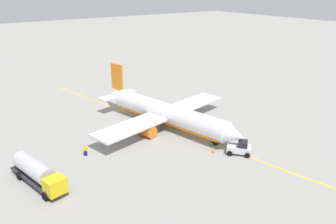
{
  "coord_description": "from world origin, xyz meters",
  "views": [
    {
      "loc": [
        45.67,
        -33.07,
        24.42
      ],
      "look_at": [
        0.0,
        0.0,
        3.0
      ],
      "focal_mm": 36.3,
      "sensor_mm": 36.0,
      "label": 1
    }
  ],
  "objects_px": {
    "airplane": "(166,113)",
    "safety_cone_nose": "(213,151)",
    "refueling_worker": "(85,151)",
    "fuel_tanker": "(38,173)",
    "pushback_tug": "(240,148)"
  },
  "relations": [
    {
      "from": "fuel_tanker",
      "to": "pushback_tug",
      "type": "relative_size",
      "value": 2.69
    },
    {
      "from": "airplane",
      "to": "safety_cone_nose",
      "type": "distance_m",
      "value": 12.69
    },
    {
      "from": "fuel_tanker",
      "to": "refueling_worker",
      "type": "relative_size",
      "value": 6.42
    },
    {
      "from": "refueling_worker",
      "to": "safety_cone_nose",
      "type": "relative_size",
      "value": 3.02
    },
    {
      "from": "airplane",
      "to": "safety_cone_nose",
      "type": "relative_size",
      "value": 57.41
    },
    {
      "from": "airplane",
      "to": "fuel_tanker",
      "type": "xyz_separation_m",
      "value": [
        5.7,
        -24.29,
        -0.86
      ]
    },
    {
      "from": "airplane",
      "to": "pushback_tug",
      "type": "bearing_deg",
      "value": 11.27
    },
    {
      "from": "airplane",
      "to": "fuel_tanker",
      "type": "height_order",
      "value": "airplane"
    },
    {
      "from": "pushback_tug",
      "to": "safety_cone_nose",
      "type": "relative_size",
      "value": 7.2
    },
    {
      "from": "fuel_tanker",
      "to": "safety_cone_nose",
      "type": "distance_m",
      "value": 25.23
    },
    {
      "from": "airplane",
      "to": "refueling_worker",
      "type": "distance_m",
      "value": 16.45
    },
    {
      "from": "airplane",
      "to": "refueling_worker",
      "type": "bearing_deg",
      "value": -83.54
    },
    {
      "from": "airplane",
      "to": "safety_cone_nose",
      "type": "height_order",
      "value": "airplane"
    },
    {
      "from": "airplane",
      "to": "safety_cone_nose",
      "type": "xyz_separation_m",
      "value": [
        12.48,
        -0.03,
        -2.31
      ]
    },
    {
      "from": "fuel_tanker",
      "to": "refueling_worker",
      "type": "xyz_separation_m",
      "value": [
        -3.86,
        8.03,
        -0.91
      ]
    }
  ]
}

